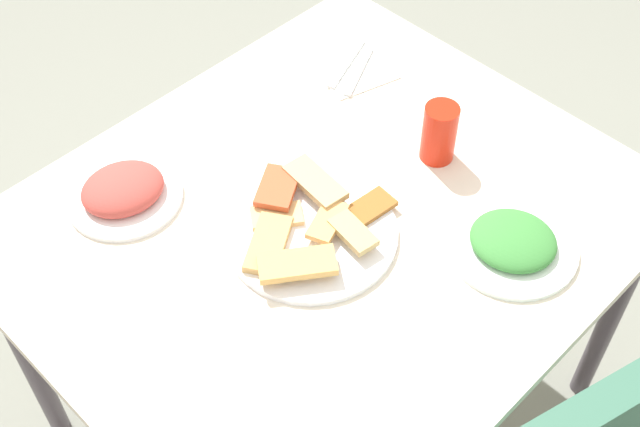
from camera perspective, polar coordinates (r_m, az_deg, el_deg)
name	(u,v)px	position (r m, az deg, el deg)	size (l,w,h in m)	color
ground_plane	(324,406)	(2.15, 0.30, -12.67)	(6.00, 6.00, 0.00)	gray
dining_table	(326,243)	(1.62, 0.39, -1.96)	(1.09, 0.94, 0.71)	silver
pide_platter	(309,229)	(1.53, -0.76, -1.01)	(0.32, 0.31, 0.04)	white
salad_plate_greens	(513,242)	(1.54, 12.66, -1.88)	(0.23, 0.23, 0.04)	white
salad_plate_rice	(123,191)	(1.62, -12.92, 1.46)	(0.22, 0.22, 0.05)	white
soda_can	(439,133)	(1.64, 7.92, 5.32)	(0.07, 0.07, 0.12)	red
paper_napkin	(352,69)	(1.86, 2.17, 9.57)	(0.15, 0.15, 0.00)	white
fork	(346,64)	(1.87, 1.76, 9.92)	(0.17, 0.02, 0.01)	silver
spoon	(359,71)	(1.85, 2.58, 9.41)	(0.16, 0.02, 0.01)	silver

